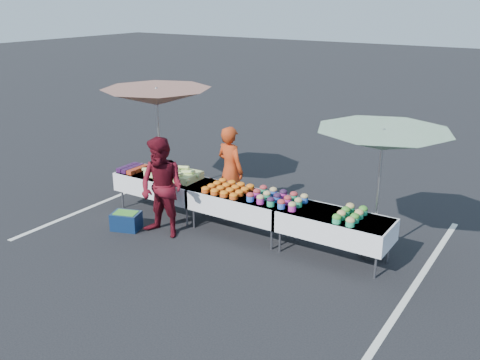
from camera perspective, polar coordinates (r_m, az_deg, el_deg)
The scene contains 17 objects.
ground at distance 9.73m, azimuth 0.00°, elevation -5.57°, with size 80.00×80.00×0.00m, color black.
stripe_left at distance 11.64m, azimuth -13.35°, elevation -1.84°, with size 0.10×5.00×0.00m, color silver.
stripe_right at distance 8.61m, azimuth 18.48°, elevation -10.11°, with size 0.10×5.00×0.00m, color silver.
table_left at distance 10.52m, azimuth -8.26°, elevation -0.40°, with size 1.86×0.81×0.75m.
table_center at distance 9.50m, azimuth 0.00°, elevation -2.38°, with size 1.86×0.81×0.75m.
table_right at distance 8.73m, azimuth 10.00°, elevation -4.69°, with size 1.86×0.81×0.75m.
berry_punnets at distance 10.88m, azimuth -11.35°, elevation 1.22°, with size 0.40×0.54×0.08m.
corn_pile at distance 10.31m, azimuth -7.10°, elevation 0.76°, with size 1.16×0.57×0.26m.
plastic_bags at distance 10.06m, azimuth -8.13°, elevation -0.16°, with size 0.30×0.25×0.05m, color white.
carrot_bowls at distance 9.54m, azimuth -1.29°, elevation -0.88°, with size 0.75×0.69×0.11m.
potato_cups at distance 9.05m, azimuth 3.99°, elevation -1.86°, with size 0.94×0.58×0.16m.
bean_baskets at distance 8.54m, azimuth 11.67°, elevation -3.60°, with size 0.36×0.68×0.15m.
vendor at distance 10.32m, azimuth -1.04°, elevation 1.06°, with size 0.63×0.41×1.73m, color #AE3713.
customer at distance 9.39m, azimuth -8.33°, elevation -0.84°, with size 0.87×0.68×1.78m, color #570D18.
umbrella_left at distance 11.13m, azimuth -8.87°, elevation 8.67°, with size 2.32×2.32×2.31m.
umbrella_right at distance 8.48m, azimuth 14.99°, elevation 4.04°, with size 2.16×2.16×2.15m.
storage_bin at distance 10.01m, azimuth -12.04°, elevation -4.24°, with size 0.59×0.51×0.33m.
Camera 1 is at (4.80, -7.42, 4.06)m, focal length 40.00 mm.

